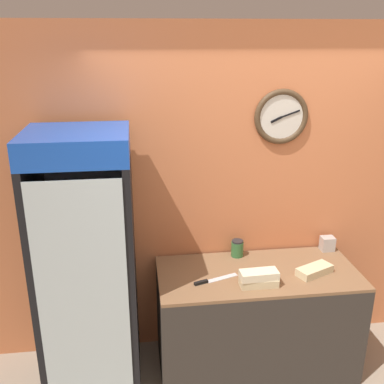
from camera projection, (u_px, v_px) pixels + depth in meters
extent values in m
cube|color=#D17547|center=(248.00, 195.00, 3.69)|extent=(5.20, 0.06, 2.70)
torus|color=#4C3823|center=(281.00, 117.00, 3.45)|extent=(0.43, 0.05, 0.43)
cylinder|color=silver|center=(281.00, 117.00, 3.45)|extent=(0.35, 0.01, 0.35)
cube|color=black|center=(276.00, 120.00, 3.45)|extent=(0.09, 0.01, 0.05)
cube|color=black|center=(291.00, 114.00, 3.44)|extent=(0.14, 0.01, 0.06)
cube|color=#332D28|center=(255.00, 320.00, 3.62)|extent=(1.55, 0.71, 0.84)
cube|color=brown|center=(258.00, 273.00, 3.48)|extent=(1.55, 0.71, 0.02)
cube|color=black|center=(92.00, 255.00, 3.61)|extent=(0.69, 0.04, 1.83)
cube|color=black|center=(44.00, 279.00, 3.26)|extent=(0.05, 0.71, 1.83)
cube|color=black|center=(132.00, 274.00, 3.34)|extent=(0.05, 0.71, 1.83)
cube|color=black|center=(97.00, 374.00, 3.60)|extent=(0.69, 0.71, 0.05)
cube|color=white|center=(92.00, 257.00, 3.59)|extent=(0.59, 0.02, 1.73)
cube|color=silver|center=(84.00, 304.00, 2.96)|extent=(0.59, 0.01, 1.73)
cube|color=blue|center=(76.00, 144.00, 2.93)|extent=(0.69, 0.64, 0.18)
cube|color=silver|center=(93.00, 333.00, 3.44)|extent=(0.57, 0.59, 0.01)
cube|color=silver|center=(90.00, 296.00, 3.33)|extent=(0.57, 0.59, 0.01)
cube|color=silver|center=(86.00, 257.00, 3.22)|extent=(0.57, 0.59, 0.01)
cube|color=silver|center=(83.00, 214.00, 3.11)|extent=(0.57, 0.59, 0.01)
cylinder|color=#72337F|center=(64.00, 221.00, 2.84)|extent=(0.06, 0.06, 0.12)
cylinder|color=#72337F|center=(63.00, 208.00, 2.81)|extent=(0.02, 0.02, 0.05)
cylinder|color=#B2231E|center=(71.00, 308.00, 3.06)|extent=(0.06, 0.06, 0.14)
cylinder|color=#B2231E|center=(69.00, 295.00, 3.02)|extent=(0.02, 0.02, 0.06)
cylinder|color=#B2231E|center=(82.00, 220.00, 2.86)|extent=(0.06, 0.06, 0.11)
cylinder|color=#B2231E|center=(81.00, 208.00, 2.83)|extent=(0.03, 0.03, 0.05)
cylinder|color=navy|center=(82.00, 264.00, 2.96)|extent=(0.06, 0.06, 0.15)
cylinder|color=navy|center=(81.00, 249.00, 2.92)|extent=(0.02, 0.02, 0.06)
cylinder|color=gold|center=(98.00, 305.00, 3.07)|extent=(0.06, 0.06, 0.16)
cylinder|color=gold|center=(97.00, 290.00, 3.04)|extent=(0.02, 0.02, 0.07)
cylinder|color=#5B2D19|center=(105.00, 344.00, 3.20)|extent=(0.07, 0.07, 0.16)
cylinder|color=#5B2D19|center=(104.00, 330.00, 3.16)|extent=(0.03, 0.03, 0.07)
cylinder|color=#2D6B38|center=(114.00, 304.00, 3.09)|extent=(0.06, 0.06, 0.17)
cylinder|color=#2D6B38|center=(113.00, 289.00, 3.05)|extent=(0.02, 0.02, 0.07)
cube|color=beige|center=(259.00, 282.00, 3.27)|extent=(0.28, 0.12, 0.06)
cube|color=beige|center=(259.00, 275.00, 3.25)|extent=(0.28, 0.13, 0.06)
cube|color=beige|center=(314.00, 270.00, 3.43)|extent=(0.31, 0.23, 0.06)
cube|color=silver|center=(222.00, 278.00, 3.38)|extent=(0.25, 0.12, 0.00)
cube|color=black|center=(201.00, 283.00, 3.30)|extent=(0.11, 0.06, 0.02)
cylinder|color=#336B38|center=(237.00, 249.00, 3.70)|extent=(0.10, 0.10, 0.13)
cylinder|color=#262628|center=(238.00, 241.00, 3.68)|extent=(0.09, 0.09, 0.01)
cube|color=#B7B2AD|center=(327.00, 244.00, 3.80)|extent=(0.11, 0.09, 0.12)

